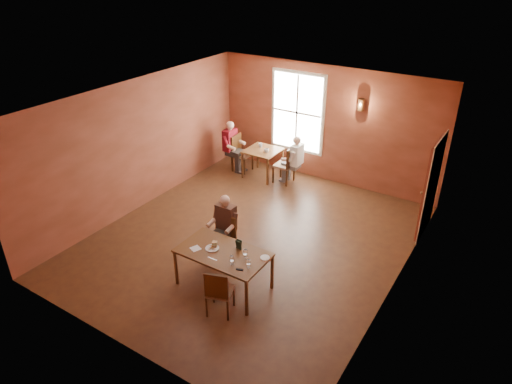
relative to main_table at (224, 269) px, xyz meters
The scene contains 30 objects.
ground 1.62m from the main_table, 105.01° to the left, with size 6.00×7.00×0.01m, color brown.
wall_back 5.16m from the main_table, 94.64° to the left, with size 6.00×0.04×3.00m, color brown.
wall_front 2.31m from the main_table, 101.61° to the right, with size 6.00×0.04×3.00m, color brown.
wall_left 3.90m from the main_table, 155.98° to the left, with size 0.04×7.00×3.00m, color brown.
wall_right 3.21m from the main_table, 30.36° to the left, with size 0.04×7.00×3.00m, color brown.
ceiling 3.06m from the main_table, 105.01° to the left, with size 6.00×7.00×0.04m, color white.
window 5.28m from the main_table, 103.65° to the left, with size 1.36×0.10×1.96m, color white.
door 4.63m from the main_table, 56.44° to the left, with size 0.12×1.04×2.10m, color maroon.
wall_sconce 5.27m from the main_table, 84.28° to the left, with size 0.16×0.16×0.28m, color brown.
main_table is the anchor object (origin of this frame).
chair_diner_main 0.82m from the main_table, 127.57° to the left, with size 0.40×0.40×0.90m, color #3C210E, non-canonical shape.
diner_main 0.83m from the main_table, 128.88° to the left, with size 0.50×0.50×1.25m, color black, non-canonical shape.
chair_empty 0.66m from the main_table, 58.89° to the right, with size 0.40×0.40×0.90m, color #482E17, non-canonical shape.
plate_food 0.45m from the main_table, behind, with size 0.25×0.25×0.03m, color white.
sandwich 0.47m from the main_table, behind, with size 0.08×0.08×0.10m, color #AD8A48.
goblet_a 0.64m from the main_table, ahead, with size 0.07×0.07×0.18m, color white, non-canonical shape.
goblet_b 0.79m from the main_table, 12.04° to the right, with size 0.07×0.07×0.17m, color silver, non-canonical shape.
goblet_c 0.61m from the main_table, 31.34° to the right, with size 0.07×0.07×0.18m, color white, non-canonical shape.
menu_stand 0.55m from the main_table, 50.81° to the left, with size 0.11×0.05×0.18m, color black.
knife 0.46m from the main_table, 96.21° to the right, with size 0.20×0.02×0.00m, color silver.
napkin 0.63m from the main_table, 158.72° to the right, with size 0.16×0.16×0.01m, color white.
side_plate 0.84m from the main_table, 18.75° to the left, with size 0.17×0.17×0.01m, color white.
sunglasses 0.71m from the main_table, 26.50° to the right, with size 0.12×0.04×0.01m, color black.
second_table 4.65m from the main_table, 113.09° to the left, with size 0.86×0.86×0.76m, color brown, non-canonical shape.
chair_diner_white 4.44m from the main_table, 105.35° to the left, with size 0.44×0.44×1.00m, color #451F0F, non-canonical shape.
diner_white 4.44m from the main_table, 104.97° to the left, with size 0.50×0.50×1.26m, color white, non-canonical shape.
chair_diner_maroon 4.94m from the main_table, 120.04° to the left, with size 0.44×0.44×1.00m, color #532310, non-canonical shape.
diner_maroon 4.97m from the main_table, 120.34° to the left, with size 0.54×0.54×1.35m, color maroon, non-canonical shape.
cup_a 4.52m from the main_table, 111.56° to the left, with size 0.13×0.13×0.10m, color silver.
cup_b 4.87m from the main_table, 114.16° to the left, with size 0.11×0.11×0.10m, color silver.
Camera 1 is at (4.40, -6.73, 5.41)m, focal length 32.00 mm.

